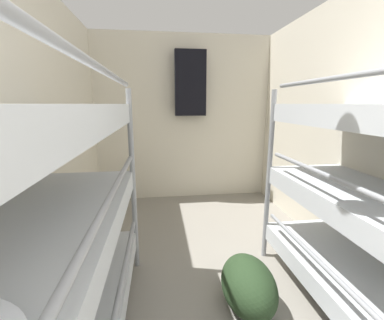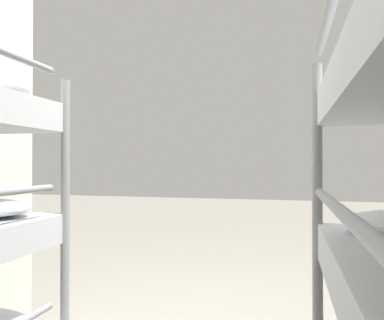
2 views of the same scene
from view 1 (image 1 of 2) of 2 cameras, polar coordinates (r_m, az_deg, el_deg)
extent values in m
cube|color=beige|center=(2.03, -35.10, 3.61)|extent=(0.06, 4.30, 2.43)
cube|color=beige|center=(2.47, 36.15, 4.66)|extent=(0.06, 4.30, 2.43)
cube|color=beige|center=(3.93, -1.91, 9.01)|extent=(2.70, 0.06, 2.43)
cylinder|color=gray|center=(2.25, -12.96, -5.07)|extent=(0.04, 0.04, 1.56)
cylinder|color=gray|center=(1.56, -15.88, -26.74)|extent=(0.03, 1.63, 0.03)
cube|color=silver|center=(1.47, -30.47, -14.79)|extent=(0.68, 1.92, 0.14)
cylinder|color=gray|center=(1.29, -17.34, -7.07)|extent=(0.03, 1.63, 0.03)
cube|color=silver|center=(1.33, -33.10, 7.29)|extent=(0.68, 1.92, 0.14)
cylinder|color=gray|center=(1.23, -19.09, 18.27)|extent=(0.03, 1.63, 0.03)
cylinder|color=gray|center=(2.44, 16.67, -3.88)|extent=(0.04, 0.04, 1.56)
cube|color=silver|center=(2.14, 36.23, -23.83)|extent=(0.68, 1.92, 0.14)
cylinder|color=gray|center=(1.83, 28.79, -21.43)|extent=(0.03, 1.63, 0.03)
cylinder|color=gray|center=(1.60, 30.84, -4.47)|extent=(0.03, 1.63, 0.03)
cylinder|color=gray|center=(1.56, 33.18, 15.59)|extent=(0.03, 1.63, 0.03)
ellipsoid|color=#23381E|center=(2.06, 12.39, -25.56)|extent=(0.37, 0.55, 0.37)
cube|color=black|center=(3.79, -0.37, 16.66)|extent=(0.44, 0.12, 0.90)
camera|label=2|loc=(1.96, -10.54, 3.16)|focal=35.00mm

